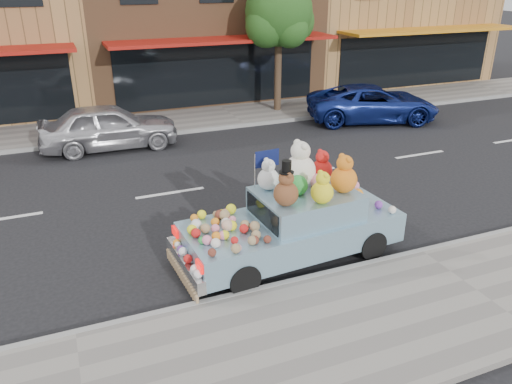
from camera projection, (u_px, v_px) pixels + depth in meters
name	position (u px, v px, depth m)	size (l,w,h in m)	color
ground	(307.00, 172.00, 14.38)	(120.00, 120.00, 0.00)	black
near_sidewalk	(476.00, 293.00, 8.84)	(60.00, 3.00, 0.12)	gray
far_sidewalk	(232.00, 116.00, 19.87)	(60.00, 3.00, 0.12)	gray
near_kerb	(421.00, 252.00, 10.11)	(60.00, 0.12, 0.13)	gray
far_kerb	(245.00, 125.00, 18.59)	(60.00, 0.12, 0.13)	gray
storefront_mid	(190.00, 11.00, 23.07)	(10.00, 9.80, 7.30)	brown
storefront_right	(373.00, 6.00, 26.51)	(10.00, 9.80, 7.30)	#A27744
street_tree	(279.00, 18.00, 19.15)	(3.00, 2.70, 5.22)	#38281C
car_silver	(109.00, 126.00, 16.04)	(1.74, 4.33, 1.48)	silver
car_blue	(373.00, 103.00, 19.09)	(2.29, 4.96, 1.38)	navy
art_car	(294.00, 219.00, 9.82)	(4.59, 2.02, 2.28)	black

